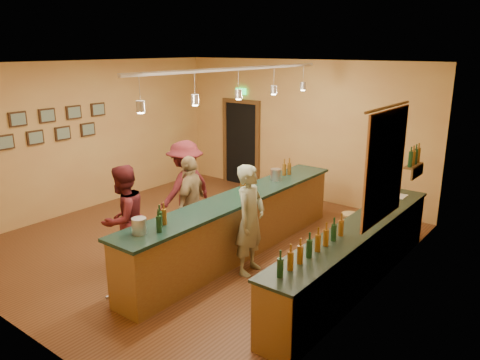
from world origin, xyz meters
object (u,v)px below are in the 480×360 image
Objects in this scene: customer_a at (124,219)px; bar_stool at (349,221)px; bartender at (250,220)px; customer_c at (186,189)px; back_counter at (355,256)px; customer_b at (191,203)px; tasting_bar at (238,221)px.

bar_stool is (2.39, 3.07, -0.40)m from customer_a.
bar_stool is at bearing 134.10° from customer_a.
customer_c is at bearing 66.93° from bartender.
customer_b is at bearing -170.53° from back_counter.
customer_c is 3.05m from bar_stool.
customer_c is (-0.28, 1.67, 0.04)m from customer_a.
customer_c reaches higher than customer_a.
back_counter is at bearing -61.85° from bar_stool.
customer_c reaches higher than bar_stool.
bartender is 2.10m from bar_stool.
customer_a is at bearing 118.27° from bartender.
bar_stool is (-0.70, 1.30, -0.02)m from back_counter.
customer_c reaches higher than bartender.
back_counter is 1.66m from bartender.
back_counter is at bearing -76.79° from bartender.
bartender is (0.55, -0.41, 0.27)m from tasting_bar.
bartender is 1.04× the size of customer_b.
customer_b is at bearing -159.99° from tasting_bar.
customer_c reaches higher than back_counter.
bartender reaches higher than tasting_bar.
tasting_bar is 3.02× the size of customer_b.
bar_stool is (0.81, 1.89, -0.41)m from bartender.
bar_stool is at bearing 118.86° from customer_c.
customer_b reaches higher than tasting_bar.
bartender is 1.98m from customer_a.
customer_c is (-1.87, 0.50, 0.03)m from bartender.
back_counter is 2.07m from tasting_bar.
bartender is at bearing 76.45° from customer_c.
customer_a reaches higher than bar_stool.
bar_stool is (2.68, 1.40, -0.44)m from customer_c.
customer_a is 2.82× the size of bar_stool.
customer_c reaches higher than tasting_bar.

